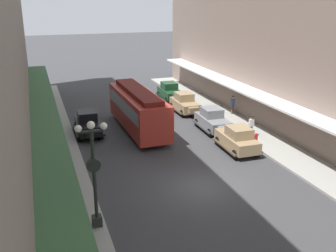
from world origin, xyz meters
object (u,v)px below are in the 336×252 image
parked_car_1 (213,119)px  pedestrian_1 (233,105)px  pedestrian_0 (251,126)px  parked_car_4 (88,123)px  streetcar (138,108)px  parked_car_3 (185,103)px  parked_car_2 (170,91)px  lamp_post_with_clock (94,171)px  fire_hydrant (256,138)px  parked_car_0 (237,138)px

parked_car_1 → pedestrian_1: (3.59, 3.33, 0.07)m
pedestrian_0 → pedestrian_1: 6.24m
parked_car_4 → parked_car_1: bearing=-13.9°
streetcar → pedestrian_0: bearing=-31.2°
parked_car_3 → parked_car_2: bearing=87.2°
parked_car_3 → streetcar: streetcar is taller
streetcar → pedestrian_1: bearing=8.5°
parked_car_2 → pedestrian_0: size_ratio=2.57×
parked_car_2 → pedestrian_0: parked_car_2 is taller
streetcar → pedestrian_1: (9.29, 1.38, -0.89)m
parked_car_2 → pedestrian_0: (1.91, -13.21, 0.07)m
parked_car_3 → pedestrian_1: (3.78, -2.29, 0.07)m
parked_car_2 → lamp_post_with_clock: lamp_post_with_clock is taller
fire_hydrant → pedestrian_1: size_ratio=0.49×
parked_car_1 → parked_car_4: same height
parked_car_1 → lamp_post_with_clock: (-11.22, -11.08, 2.04)m
pedestrian_1 → streetcar: bearing=-171.5°
fire_hydrant → pedestrian_0: (0.43, 1.46, 0.45)m
streetcar → lamp_post_with_clock: 14.19m
parked_car_0 → pedestrian_0: size_ratio=2.57×
parked_car_4 → pedestrian_0: (11.65, -5.09, 0.07)m
parked_car_2 → fire_hydrant: 14.75m
fire_hydrant → parked_car_2: bearing=95.8°
parked_car_2 → parked_car_3: bearing=-92.8°
parked_car_2 → parked_car_4: bearing=-140.2°
parked_car_1 → fire_hydrant: size_ratio=5.24×
parked_car_2 → lamp_post_with_clock: (-11.27, -21.59, 2.04)m
lamp_post_with_clock → pedestrian_1: 20.76m
lamp_post_with_clock → parked_car_4: bearing=83.5°
parked_car_0 → parked_car_3: 10.25m
parked_car_0 → streetcar: 8.56m
parked_car_0 → fire_hydrant: 1.93m
parked_car_3 → pedestrian_0: parked_car_3 is taller
streetcar → pedestrian_1: 9.43m
parked_car_3 → parked_car_4: bearing=-161.3°
parked_car_0 → pedestrian_0: bearing=40.6°
pedestrian_1 → parked_car_0: bearing=-116.0°
pedestrian_0 → fire_hydrant: bearing=-106.5°
parked_car_2 → lamp_post_with_clock: 24.44m
streetcar → fire_hydrant: (7.23, -6.10, -1.34)m
streetcar → pedestrian_0: (7.66, -4.64, -0.89)m
parked_car_0 → parked_car_1: bearing=86.4°
lamp_post_with_clock → pedestrian_0: size_ratio=3.09×
parked_car_4 → pedestrian_0: size_ratio=2.56×
fire_hydrant → parked_car_4: bearing=149.7°
parked_car_4 → lamp_post_with_clock: lamp_post_with_clock is taller
lamp_post_with_clock → pedestrian_1: size_ratio=3.09×
parked_car_0 → fire_hydrant: parked_car_0 is taller
parked_car_1 → parked_car_3: 5.63m
parked_car_0 → parked_car_1: 4.64m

